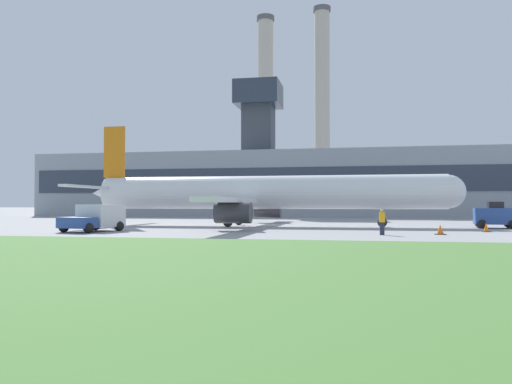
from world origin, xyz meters
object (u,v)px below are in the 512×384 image
airplane (262,193)px  pushback_tug (495,216)px  fuel_truck (96,218)px  ground_crew_person (382,222)px

airplane → pushback_tug: 19.08m
fuel_truck → pushback_tug: bearing=19.9°
fuel_truck → airplane: bearing=46.0°
pushback_tug → airplane: bearing=-179.7°
pushback_tug → ground_crew_person: 14.28m
airplane → pushback_tug: size_ratio=9.83×
airplane → pushback_tug: bearing=0.3°
pushback_tug → fuel_truck: size_ratio=0.70×
fuel_truck → ground_crew_person: bearing=-0.8°
fuel_truck → ground_crew_person: fuel_truck is taller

